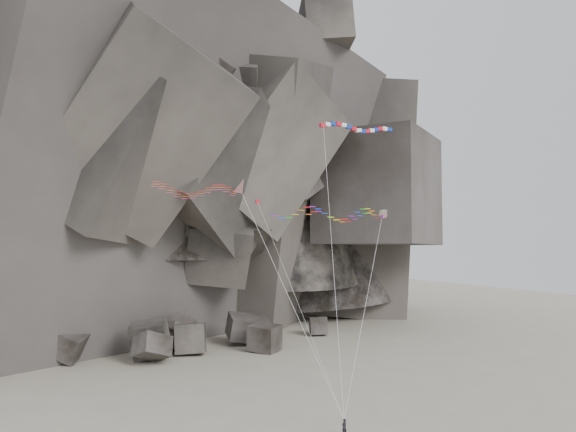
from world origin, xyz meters
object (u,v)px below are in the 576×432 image
delta_kite (194,189)px  pennant_kite (274,243)px  kite_flyer (344,426)px  parafoil_kite (327,213)px  banner_kite (357,130)px

delta_kite → pennant_kite: size_ratio=1.08×
kite_flyer → parafoil_kite: bearing=-119.8°
kite_flyer → pennant_kite: (-2.66, 8.32, 16.34)m
pennant_kite → delta_kite: bearing=168.3°
kite_flyer → delta_kite: 25.14m
kite_flyer → delta_kite: (-12.01, 6.16, 21.22)m
kite_flyer → delta_kite: delta_kite is taller
parafoil_kite → pennant_kite: 6.21m
kite_flyer → parafoil_kite: 20.21m
parafoil_kite → pennant_kite: pennant_kite is taller
banner_kite → parafoil_kite: banner_kite is taller
delta_kite → parafoil_kite: 14.19m
banner_kite → pennant_kite: (-11.68, -1.41, -12.84)m
kite_flyer → banner_kite: banner_kite is taller
delta_kite → banner_kite: size_ratio=0.75×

